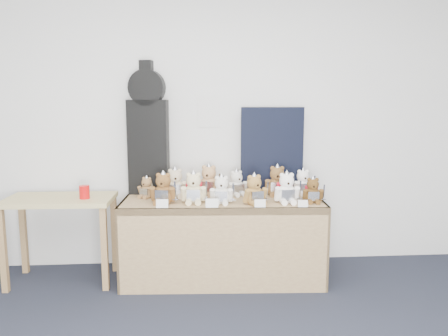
{
  "coord_description": "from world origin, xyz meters",
  "views": [
    {
      "loc": [
        -0.11,
        -1.65,
        1.57
      ],
      "look_at": [
        0.16,
        2.0,
        1.01
      ],
      "focal_mm": 35.0,
      "sensor_mm": 36.0,
      "label": 1
    }
  ],
  "objects": [
    {
      "name": "red_cup",
      "position": [
        -1.02,
        2.04,
        0.81
      ],
      "size": [
        0.08,
        0.08,
        0.11
      ],
      "primitive_type": "cylinder",
      "color": "red",
      "rests_on": "side_table"
    },
    {
      "name": "teddy_front_far_right",
      "position": [
        0.68,
        1.89,
        0.84
      ],
      "size": [
        0.24,
        0.19,
        0.29
      ],
      "rotation": [
        0.0,
        0.0,
        0.0
      ],
      "color": "white",
      "rests_on": "display_table"
    },
    {
      "name": "entry_card_b",
      "position": [
        0.04,
        1.75,
        0.76
      ],
      "size": [
        0.1,
        0.03,
        0.07
      ],
      "primitive_type": "cube",
      "rotation": [
        -0.24,
        0.0,
        -0.05
      ],
      "color": "silver",
      "rests_on": "display_table"
    },
    {
      "name": "display_table",
      "position": [
        0.15,
        2.02,
        0.57
      ],
      "size": [
        1.77,
        0.81,
        0.72
      ],
      "rotation": [
        0.0,
        0.0,
        -0.05
      ],
      "color": "olive",
      "rests_on": "floor"
    },
    {
      "name": "teddy_front_right",
      "position": [
        0.4,
        1.86,
        0.84
      ],
      "size": [
        0.24,
        0.22,
        0.28
      ],
      "rotation": [
        0.0,
        0.0,
        0.32
      ],
      "color": "olive",
      "rests_on": "display_table"
    },
    {
      "name": "entry_card_a",
      "position": [
        -0.35,
        1.77,
        0.76
      ],
      "size": [
        0.1,
        0.03,
        0.07
      ],
      "primitive_type": "cube",
      "rotation": [
        -0.24,
        0.0,
        -0.05
      ],
      "color": "silver",
      "rests_on": "display_table"
    },
    {
      "name": "entry_card_d",
      "position": [
        0.77,
        1.72,
        0.75
      ],
      "size": [
        0.08,
        0.02,
        0.06
      ],
      "primitive_type": "cube",
      "rotation": [
        -0.24,
        0.0,
        -0.05
      ],
      "color": "silver",
      "rests_on": "display_table"
    },
    {
      "name": "teddy_back_centre_right",
      "position": [
        0.29,
        2.21,
        0.83
      ],
      "size": [
        0.22,
        0.2,
        0.26
      ],
      "rotation": [
        0.0,
        0.0,
        0.36
      ],
      "color": "silver",
      "rests_on": "display_table"
    },
    {
      "name": "teddy_front_left",
      "position": [
        -0.1,
        1.94,
        0.84
      ],
      "size": [
        0.24,
        0.2,
        0.3
      ],
      "rotation": [
        0.0,
        0.0,
        -0.04
      ],
      "color": "beige",
      "rests_on": "display_table"
    },
    {
      "name": "teddy_front_centre",
      "position": [
        0.13,
        1.91,
        0.83
      ],
      "size": [
        0.22,
        0.19,
        0.27
      ],
      "rotation": [
        0.0,
        0.0,
        -0.11
      ],
      "color": "silver",
      "rests_on": "display_table"
    },
    {
      "name": "entry_card_c",
      "position": [
        0.43,
        1.73,
        0.76
      ],
      "size": [
        0.09,
        0.02,
        0.06
      ],
      "primitive_type": "cube",
      "rotation": [
        -0.24,
        0.0,
        -0.05
      ],
      "color": "silver",
      "rests_on": "display_table"
    },
    {
      "name": "navy_board",
      "position": [
        0.64,
        2.39,
        1.12
      ],
      "size": [
        0.59,
        0.02,
        0.79
      ],
      "primitive_type": "cube",
      "rotation": [
        0.0,
        0.0,
        -0.0
      ],
      "color": "black",
      "rests_on": "display_table"
    },
    {
      "name": "teddy_back_left",
      "position": [
        -0.26,
        2.18,
        0.84
      ],
      "size": [
        0.24,
        0.2,
        0.29
      ],
      "rotation": [
        0.0,
        0.0,
        0.09
      ],
      "color": "#CBB794",
      "rests_on": "display_table"
    },
    {
      "name": "teddy_back_end",
      "position": [
        0.9,
        2.2,
        0.83
      ],
      "size": [
        0.22,
        0.18,
        0.26
      ],
      "rotation": [
        0.0,
        0.0,
        0.11
      ],
      "color": "white",
      "rests_on": "display_table"
    },
    {
      "name": "guitar_case",
      "position": [
        -0.51,
        2.33,
        1.31
      ],
      "size": [
        0.38,
        0.17,
        1.2
      ],
      "rotation": [
        0.0,
        0.0,
        -0.19
      ],
      "color": "black",
      "rests_on": "display_table"
    },
    {
      "name": "room_shell",
      "position": [
        0.05,
        2.49,
        1.47
      ],
      "size": [
        6.0,
        6.0,
        6.0
      ],
      "color": "silver",
      "rests_on": "floor"
    },
    {
      "name": "teddy_back_far_left",
      "position": [
        -0.52,
        2.17,
        0.81
      ],
      "size": [
        0.17,
        0.17,
        0.21
      ],
      "rotation": [
        0.0,
        0.0,
        -0.5
      ],
      "color": "olive",
      "rests_on": "display_table"
    },
    {
      "name": "teddy_front_end",
      "position": [
        0.9,
        1.89,
        0.82
      ],
      "size": [
        0.2,
        0.17,
        0.24
      ],
      "rotation": [
        0.0,
        0.0,
        -0.09
      ],
      "color": "brown",
      "rests_on": "display_table"
    },
    {
      "name": "teddy_back_centre_left",
      "position": [
        0.04,
        2.27,
        0.85
      ],
      "size": [
        0.25,
        0.23,
        0.31
      ],
      "rotation": [
        0.0,
        0.0,
        -0.27
      ],
      "color": "tan",
      "rests_on": "display_table"
    },
    {
      "name": "teddy_back_right",
      "position": [
        0.65,
        2.18,
        0.85
      ],
      "size": [
        0.25,
        0.22,
        0.31
      ],
      "rotation": [
        0.0,
        0.0,
        -0.13
      ],
      "color": "brown",
      "rests_on": "display_table"
    },
    {
      "name": "side_table",
      "position": [
        -1.25,
        2.1,
        0.63
      ],
      "size": [
        0.91,
        0.52,
        0.75
      ],
      "rotation": [
        0.0,
        0.0,
        -0.02
      ],
      "color": "tan",
      "rests_on": "floor"
    },
    {
      "name": "teddy_front_far_left",
      "position": [
        -0.35,
        1.94,
        0.84
      ],
      "size": [
        0.24,
        0.21,
        0.3
      ],
      "rotation": [
        0.0,
        0.0,
        -0.16
      ],
      "color": "brown",
      "rests_on": "display_table"
    }
  ]
}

